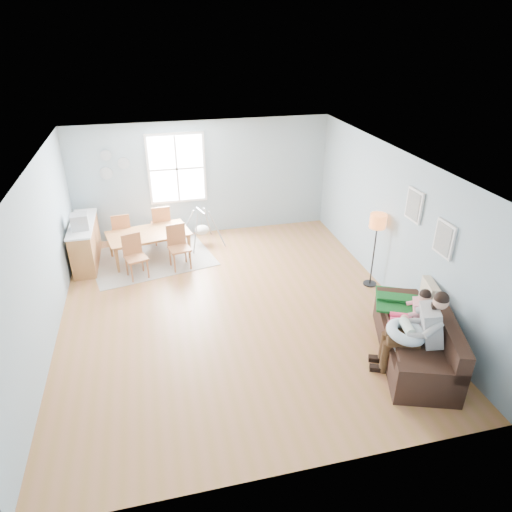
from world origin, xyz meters
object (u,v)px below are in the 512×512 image
object	(u,v)px
toddler	(415,309)
counter	(85,243)
chair_ne	(161,222)
chair_sw	(134,253)
sofa	(419,341)
chair_nw	(122,230)
monitor	(79,222)
storage_cube	(407,362)
father	(418,329)
floor_lamp	(377,227)
baby_swing	(202,229)
chair_se	(178,244)
dining_table	(150,246)

from	to	relation	value
toddler	counter	bearing A→B (deg)	140.65
chair_ne	chair_sw	bearing A→B (deg)	-113.55
sofa	toddler	bearing A→B (deg)	92.15
chair_nw	chair_ne	xyz separation A→B (m)	(0.88, 0.19, 0.02)
chair_nw	monitor	distance (m)	1.14
storage_cube	chair_ne	size ratio (longest dim) A/B	0.54
sofa	storage_cube	size ratio (longest dim) A/B	4.56
father	floor_lamp	size ratio (longest dim) A/B	0.92
father	baby_swing	bearing A→B (deg)	115.95
floor_lamp	chair_sw	bearing A→B (deg)	162.12
sofa	monitor	xyz separation A→B (m)	(-5.20, 4.17, 0.77)
chair_se	dining_table	bearing A→B (deg)	138.62
toddler	father	bearing A→B (deg)	-115.74
monitor	chair_sw	bearing A→B (deg)	-28.02
toddler	chair_nw	distance (m)	6.43
counter	monitor	bearing A→B (deg)	-88.00
counter	baby_swing	distance (m)	2.55
dining_table	chair_sw	bearing A→B (deg)	-125.75
father	chair_sw	xyz separation A→B (m)	(-3.97, 3.87, -0.23)
sofa	toddler	xyz separation A→B (m)	(-0.01, 0.21, 0.43)
counter	baby_swing	size ratio (longest dim) A/B	1.62
sofa	monitor	bearing A→B (deg)	141.29
chair_se	monitor	size ratio (longest dim) A/B	2.62
chair_se	baby_swing	world-z (taller)	chair_se
chair_ne	baby_swing	size ratio (longest dim) A/B	0.93
chair_se	baby_swing	bearing A→B (deg)	57.43
toddler	counter	world-z (taller)	toddler
counter	chair_se	bearing A→B (deg)	-18.77
chair_ne	counter	world-z (taller)	chair_ne
storage_cube	baby_swing	xyz separation A→B (m)	(-2.32, 5.13, 0.14)
monitor	baby_swing	world-z (taller)	monitor
father	monitor	xyz separation A→B (m)	(-4.97, 4.41, 0.34)
sofa	dining_table	size ratio (longest dim) A/B	1.36
chair_ne	father	bearing A→B (deg)	-57.56
chair_sw	monitor	size ratio (longest dim) A/B	2.54
floor_lamp	chair_nw	size ratio (longest dim) A/B	1.63
sofa	counter	world-z (taller)	counter
sofa	toddler	world-z (taller)	toddler
toddler	chair_nw	xyz separation A→B (m)	(-4.46, 4.63, -0.22)
toddler	dining_table	world-z (taller)	toddler
chair_ne	counter	xyz separation A→B (m)	(-1.63, -0.56, -0.07)
storage_cube	chair_sw	distance (m)	5.51
dining_table	chair_sw	xyz separation A→B (m)	(-0.31, -0.71, 0.21)
storage_cube	monitor	world-z (taller)	monitor
sofa	baby_swing	world-z (taller)	sofa
dining_table	baby_swing	distance (m)	1.29
storage_cube	chair_ne	xyz separation A→B (m)	(-3.22, 5.36, 0.30)
toddler	chair_sw	world-z (taller)	toddler
chair_ne	counter	bearing A→B (deg)	-161.07
chair_se	floor_lamp	bearing A→B (deg)	-24.60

